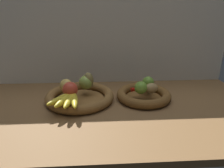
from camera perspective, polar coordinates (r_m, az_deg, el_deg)
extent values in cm
cube|color=brown|center=(107.04, 0.94, -5.33)|extent=(140.00, 90.00, 3.00)
cube|color=silver|center=(127.38, -0.04, 12.59)|extent=(140.00, 3.00, 55.00)
cylinder|color=brown|center=(107.77, -8.72, -4.22)|extent=(24.43, 24.43, 1.00)
torus|color=brown|center=(107.03, -8.77, -3.34)|extent=(34.39, 34.39, 4.60)
cylinder|color=brown|center=(109.56, 8.57, -3.78)|extent=(19.01, 19.01, 1.00)
torus|color=brown|center=(108.83, 8.62, -2.92)|extent=(27.78, 27.78, 4.60)
sphere|color=#DBB756|center=(107.23, -12.44, -0.37)|extent=(6.43, 6.43, 6.43)
sphere|color=#99B74C|center=(108.62, -7.19, 0.45)|extent=(7.16, 7.16, 7.16)
sphere|color=#CC422D|center=(100.69, -11.34, -1.44)|extent=(7.24, 7.24, 7.24)
ellipsoid|color=olive|center=(108.83, -6.47, 0.93)|extent=(7.01, 7.24, 8.60)
ellipsoid|color=gold|center=(96.86, -13.71, -3.92)|extent=(12.39, 14.28, 2.97)
ellipsoid|color=gold|center=(95.54, -12.73, -4.19)|extent=(9.12, 15.84, 2.97)
ellipsoid|color=gold|center=(94.69, -11.54, -4.33)|extent=(5.18, 16.25, 2.97)
ellipsoid|color=gold|center=(94.39, -10.24, -4.32)|extent=(5.04, 16.24, 2.97)
sphere|color=brown|center=(101.71, -10.35, -2.44)|extent=(2.68, 2.68, 2.68)
ellipsoid|color=tan|center=(111.37, 9.26, 0.00)|extent=(6.04, 8.68, 4.02)
ellipsoid|color=#A38451|center=(104.97, 10.70, -1.11)|extent=(7.72, 6.20, 5.02)
sphere|color=#6B9E33|center=(102.98, 7.87, -1.00)|extent=(6.26, 6.26, 6.26)
sphere|color=#6B9E33|center=(110.76, 9.83, 0.44)|extent=(6.19, 6.19, 6.19)
cone|color=red|center=(107.24, 7.80, -1.29)|extent=(10.25, 4.36, 2.14)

